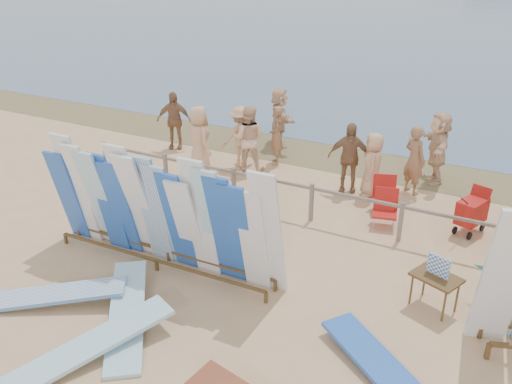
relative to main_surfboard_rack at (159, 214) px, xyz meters
The scene contains 22 objects.
ground 2.14m from the main_surfboard_rack, ahead, with size 160.00×160.00×0.00m, color tan.
wet_sand_strip 7.61m from the main_surfboard_rack, 76.01° to the left, with size 40.00×2.60×0.01m, color olive.
fence 3.63m from the main_surfboard_rack, 59.60° to the left, with size 12.08×0.08×0.90m.
main_surfboard_rack is the anchor object (origin of this frame).
vendor_table 5.09m from the main_surfboard_rack, 12.30° to the left, with size 0.92×0.79×1.02m.
flat_board_d 4.98m from the main_surfboard_rack, 12.06° to the right, with size 0.56×2.70×0.07m, color blue.
flat_board_b 2.89m from the main_surfboard_rack, 77.62° to the right, with size 0.56×2.70×0.07m, color #89C4DC.
flat_board_a 2.07m from the main_surfboard_rack, 72.94° to the right, with size 0.56×2.70×0.07m, color #89C4DC.
flat_board_e 2.45m from the main_surfboard_rack, 118.07° to the right, with size 0.56×2.70×0.07m, color white.
beach_chair_left 5.02m from the main_surfboard_rack, 47.37° to the left, with size 0.63×0.65×0.83m.
beach_chair_right 5.42m from the main_surfboard_rack, 53.95° to the left, with size 0.70×0.71×0.85m.
stroller 6.62m from the main_surfboard_rack, 39.60° to the left, with size 0.73×0.86×1.01m.
beachgoer_1 5.93m from the main_surfboard_rack, 94.12° to the left, with size 0.61×0.34×1.68m, color #8C6042.
beachgoer_4 5.46m from the main_surfboard_rack, 68.63° to the left, with size 1.05×0.45×1.78m, color #8C6042.
beachgoer_6 5.72m from the main_surfboard_rack, 62.95° to the left, with size 0.79×0.38×1.61m, color tan.
beachgoer_5 7.73m from the main_surfboard_rack, 60.33° to the left, with size 1.76×0.57×1.89m, color beige.
beachgoer_3 5.52m from the main_surfboard_rack, 103.32° to the left, with size 1.09×0.45×1.69m, color tan.
beachgoer_2 5.21m from the main_surfboard_rack, 99.77° to the left, with size 0.89×0.43×1.83m, color beige.
beachgoer_extra_1 6.76m from the main_surfboard_rack, 123.43° to the left, with size 1.03×0.44×1.75m, color #8C6042.
beachgoer_7 6.68m from the main_surfboard_rack, 58.79° to the left, with size 0.64×0.35×1.75m, color #8C6042.
beachgoer_11 7.39m from the main_surfboard_rack, 97.75° to the left, with size 1.69×0.55×1.82m, color beige.
beachgoer_0 4.82m from the main_surfboard_rack, 114.38° to the left, with size 0.91×0.43×1.85m, color tan.
Camera 1 is at (3.98, -7.23, 5.71)m, focal length 38.00 mm.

